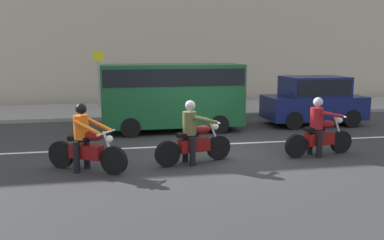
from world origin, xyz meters
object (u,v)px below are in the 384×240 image
parked_van_forest_green (172,92)px  parked_hatchback_navy (314,100)px  motorcycle_with_rider_orange_stripe (86,144)px  street_sign_post (98,73)px  motorcycle_with_rider_crimson (319,132)px  motorcycle_with_rider_olive (193,138)px

parked_van_forest_green → parked_hatchback_navy: bearing=1.5°
motorcycle_with_rider_orange_stripe → street_sign_post: (0.08, 9.66, 1.07)m
motorcycle_with_rider_orange_stripe → parked_van_forest_green: parked_van_forest_green is taller
motorcycle_with_rider_crimson → motorcycle_with_rider_olive: bearing=-177.8°
motorcycle_with_rider_orange_stripe → street_sign_post: bearing=89.5°
motorcycle_with_rider_orange_stripe → street_sign_post: 9.72m
motorcycle_with_rider_olive → parked_hatchback_navy: parked_hatchback_navy is taller
motorcycle_with_rider_olive → parked_hatchback_navy: 7.00m
parked_hatchback_navy → street_sign_post: street_sign_post is taller
motorcycle_with_rider_orange_stripe → parked_hatchback_navy: (8.00, 4.62, 0.28)m
motorcycle_with_rider_orange_stripe → motorcycle_with_rider_crimson: size_ratio=0.90×
motorcycle_with_rider_crimson → parked_hatchback_navy: (2.00, 4.28, 0.28)m
motorcycle_with_rider_crimson → motorcycle_with_rider_orange_stripe: bearing=-176.8°
parked_van_forest_green → street_sign_post: size_ratio=1.81×
street_sign_post → motorcycle_with_rider_orange_stripe: bearing=-90.5°
motorcycle_with_rider_crimson → parked_hatchback_navy: parked_hatchback_navy is taller
parked_van_forest_green → parked_hatchback_navy: 5.37m
motorcycle_with_rider_orange_stripe → parked_van_forest_green: (2.65, 4.48, 0.68)m
motorcycle_with_rider_orange_stripe → motorcycle_with_rider_olive: bearing=4.6°
motorcycle_with_rider_olive → parked_hatchback_navy: bearing=39.1°
parked_hatchback_navy → street_sign_post: 9.42m
motorcycle_with_rider_olive → street_sign_post: size_ratio=0.77×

